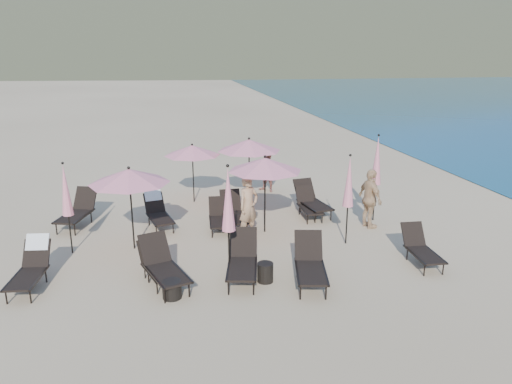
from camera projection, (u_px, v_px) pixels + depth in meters
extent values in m
plane|color=#D6BA8C|center=(279.00, 273.00, 12.55)|extent=(800.00, 800.00, 0.00)
cone|color=brown|center=(254.00, 7.00, 298.31)|extent=(690.00, 690.00, 55.00)
cone|color=brown|center=(425.00, 30.00, 354.80)|extent=(280.00, 280.00, 32.00)
cube|color=beige|center=(74.00, 21.00, 289.87)|extent=(18.00, 16.00, 38.00)
cube|color=black|center=(26.00, 279.00, 11.42)|extent=(0.77, 1.27, 0.05)
cube|color=black|center=(37.00, 253.00, 12.11)|extent=(0.67, 0.53, 0.62)
cylinder|color=black|center=(6.00, 297.00, 10.98)|extent=(0.04, 0.04, 0.34)
cylinder|color=black|center=(24.00, 276.00, 11.96)|extent=(0.04, 0.04, 0.34)
cylinder|color=black|center=(30.00, 296.00, 11.01)|extent=(0.04, 0.04, 0.34)
cylinder|color=black|center=(46.00, 276.00, 11.99)|extent=(0.04, 0.04, 0.34)
cube|color=black|center=(13.00, 278.00, 11.45)|extent=(0.22, 1.34, 0.04)
cube|color=black|center=(40.00, 277.00, 11.48)|extent=(0.22, 1.34, 0.04)
cube|color=white|center=(37.00, 242.00, 12.18)|extent=(0.57, 0.35, 0.37)
cube|color=black|center=(160.00, 272.00, 11.87)|extent=(0.86, 1.20, 0.04)
cube|color=black|center=(150.00, 251.00, 12.40)|extent=(0.65, 0.56, 0.56)
cylinder|color=black|center=(157.00, 288.00, 11.43)|extent=(0.03, 0.03, 0.31)
cylinder|color=black|center=(145.00, 273.00, 12.20)|extent=(0.03, 0.03, 0.31)
cylinder|color=black|center=(176.00, 283.00, 11.65)|extent=(0.03, 0.03, 0.31)
cylinder|color=black|center=(163.00, 269.00, 12.42)|extent=(0.03, 0.03, 0.31)
cube|color=black|center=(148.00, 273.00, 11.77)|extent=(0.40, 1.17, 0.04)
cube|color=black|center=(170.00, 268.00, 12.03)|extent=(0.40, 1.17, 0.04)
cube|color=black|center=(168.00, 275.00, 11.55)|extent=(1.07, 1.49, 0.06)
cube|color=black|center=(155.00, 248.00, 12.21)|extent=(0.81, 0.69, 0.69)
cylinder|color=black|center=(165.00, 295.00, 11.01)|extent=(0.04, 0.04, 0.38)
cylinder|color=black|center=(148.00, 275.00, 11.97)|extent=(0.04, 0.04, 0.38)
cylinder|color=black|center=(189.00, 289.00, 11.28)|extent=(0.04, 0.04, 0.38)
cylinder|color=black|center=(171.00, 270.00, 12.24)|extent=(0.04, 0.04, 0.38)
cube|color=black|center=(153.00, 276.00, 11.44)|extent=(0.51, 1.45, 0.04)
cube|color=black|center=(181.00, 270.00, 11.76)|extent=(0.51, 1.45, 0.04)
cube|color=black|center=(242.00, 269.00, 11.85)|extent=(0.95, 1.44, 0.06)
cube|color=black|center=(243.00, 242.00, 12.61)|extent=(0.78, 0.64, 0.68)
cylinder|color=black|center=(228.00, 287.00, 11.38)|extent=(0.04, 0.04, 0.37)
cylinder|color=black|center=(232.00, 266.00, 12.47)|extent=(0.04, 0.04, 0.37)
cylinder|color=black|center=(254.00, 287.00, 11.37)|extent=(0.04, 0.04, 0.37)
cylinder|color=black|center=(254.00, 266.00, 12.46)|extent=(0.04, 0.04, 0.37)
cube|color=black|center=(228.00, 268.00, 11.91)|extent=(0.36, 1.46, 0.04)
cube|color=black|center=(256.00, 268.00, 11.90)|extent=(0.36, 1.46, 0.04)
cube|color=black|center=(311.00, 273.00, 11.64)|extent=(0.95, 1.44, 0.06)
cube|color=black|center=(308.00, 245.00, 12.40)|extent=(0.78, 0.64, 0.68)
cylinder|color=black|center=(300.00, 292.00, 11.17)|extent=(0.04, 0.04, 0.37)
cylinder|color=black|center=(297.00, 270.00, 12.26)|extent=(0.04, 0.04, 0.37)
cylinder|color=black|center=(326.00, 292.00, 11.17)|extent=(0.04, 0.04, 0.37)
cylinder|color=black|center=(320.00, 270.00, 12.25)|extent=(0.04, 0.04, 0.37)
cube|color=black|center=(297.00, 272.00, 11.70)|extent=(0.36, 1.46, 0.04)
cube|color=black|center=(325.00, 272.00, 11.69)|extent=(0.36, 1.46, 0.04)
cube|color=black|center=(425.00, 255.00, 12.76)|extent=(0.66, 1.18, 0.05)
cube|color=black|center=(413.00, 234.00, 13.41)|extent=(0.62, 0.47, 0.59)
cylinder|color=black|center=(424.00, 270.00, 12.32)|extent=(0.03, 0.03, 0.32)
cylinder|color=black|center=(407.00, 254.00, 13.25)|extent=(0.03, 0.03, 0.32)
cylinder|color=black|center=(443.00, 269.00, 12.39)|extent=(0.03, 0.03, 0.32)
cylinder|color=black|center=(425.00, 253.00, 13.32)|extent=(0.03, 0.03, 0.32)
cube|color=black|center=(414.00, 255.00, 12.76)|extent=(0.11, 1.29, 0.04)
cube|color=black|center=(435.00, 254.00, 12.84)|extent=(0.11, 1.29, 0.04)
cube|color=black|center=(73.00, 217.00, 15.46)|extent=(1.08, 1.49, 0.06)
cube|color=black|center=(85.00, 198.00, 16.22)|extent=(0.81, 0.70, 0.69)
cylinder|color=black|center=(56.00, 229.00, 15.01)|extent=(0.04, 0.04, 0.38)
cylinder|color=black|center=(74.00, 216.00, 16.11)|extent=(0.04, 0.04, 0.38)
cylinder|color=black|center=(75.00, 230.00, 14.95)|extent=(0.04, 0.04, 0.38)
cylinder|color=black|center=(91.00, 217.00, 16.04)|extent=(0.04, 0.04, 0.38)
cube|color=black|center=(64.00, 215.00, 15.54)|extent=(0.52, 1.44, 0.04)
cube|color=black|center=(85.00, 216.00, 15.47)|extent=(0.52, 1.44, 0.04)
cube|color=black|center=(161.00, 219.00, 15.40)|extent=(0.85, 1.29, 0.05)
cube|color=black|center=(154.00, 203.00, 16.01)|extent=(0.69, 0.57, 0.61)
cylinder|color=black|center=(156.00, 231.00, 14.91)|extent=(0.04, 0.04, 0.34)
cylinder|color=black|center=(149.00, 220.00, 15.80)|extent=(0.04, 0.04, 0.34)
cylinder|color=black|center=(173.00, 228.00, 15.11)|extent=(0.04, 0.04, 0.34)
cylinder|color=black|center=(165.00, 218.00, 16.00)|extent=(0.04, 0.04, 0.34)
cube|color=black|center=(151.00, 219.00, 15.32)|extent=(0.32, 1.31, 0.04)
cube|color=black|center=(170.00, 217.00, 15.55)|extent=(0.32, 1.31, 0.04)
cube|color=white|center=(153.00, 195.00, 16.07)|extent=(0.58, 0.39, 0.37)
cube|color=black|center=(219.00, 222.00, 15.19)|extent=(0.66, 1.15, 0.05)
cube|color=black|center=(218.00, 206.00, 15.82)|extent=(0.60, 0.46, 0.57)
cylinder|color=black|center=(212.00, 233.00, 14.77)|extent=(0.03, 0.03, 0.31)
cylinder|color=black|center=(211.00, 222.00, 15.68)|extent=(0.03, 0.03, 0.31)
cylinder|color=black|center=(228.00, 232.00, 14.83)|extent=(0.03, 0.03, 0.31)
cylinder|color=black|center=(226.00, 222.00, 15.73)|extent=(0.03, 0.03, 0.31)
cube|color=black|center=(210.00, 222.00, 15.20)|extent=(0.14, 1.24, 0.04)
cube|color=black|center=(228.00, 221.00, 15.26)|extent=(0.14, 1.24, 0.04)
cube|color=black|center=(235.00, 218.00, 15.45)|extent=(0.66, 1.26, 0.05)
cube|color=black|center=(230.00, 200.00, 16.15)|extent=(0.65, 0.48, 0.65)
cylinder|color=black|center=(229.00, 230.00, 14.95)|extent=(0.04, 0.04, 0.36)
cylinder|color=black|center=(224.00, 218.00, 15.97)|extent=(0.04, 0.04, 0.36)
cylinder|color=black|center=(247.00, 229.00, 15.06)|extent=(0.04, 0.04, 0.36)
cylinder|color=black|center=(240.00, 217.00, 16.08)|extent=(0.04, 0.04, 0.36)
cube|color=black|center=(225.00, 217.00, 15.43)|extent=(0.05, 1.42, 0.04)
cube|color=black|center=(244.00, 216.00, 15.56)|extent=(0.05, 1.42, 0.04)
cube|color=black|center=(311.00, 209.00, 16.34)|extent=(0.60, 1.14, 0.05)
cube|color=black|center=(305.00, 195.00, 16.98)|extent=(0.59, 0.44, 0.58)
cylinder|color=black|center=(307.00, 220.00, 15.90)|extent=(0.03, 0.03, 0.32)
cylinder|color=black|center=(299.00, 210.00, 16.81)|extent=(0.03, 0.03, 0.32)
cylinder|color=black|center=(322.00, 219.00, 15.99)|extent=(0.03, 0.03, 0.32)
cylinder|color=black|center=(313.00, 209.00, 16.90)|extent=(0.03, 0.03, 0.32)
cube|color=black|center=(302.00, 209.00, 16.33)|extent=(0.06, 1.27, 0.04)
cube|color=black|center=(319.00, 208.00, 16.43)|extent=(0.06, 1.27, 0.04)
cube|color=black|center=(316.00, 205.00, 16.57)|extent=(0.88, 1.41, 0.05)
cube|color=black|center=(304.00, 189.00, 17.28)|extent=(0.75, 0.60, 0.68)
cylinder|color=black|center=(315.00, 217.00, 16.04)|extent=(0.04, 0.04, 0.37)
cylinder|color=black|center=(300.00, 207.00, 17.06)|extent=(0.04, 0.04, 0.37)
cylinder|color=black|center=(331.00, 215.00, 16.23)|extent=(0.04, 0.04, 0.37)
cylinder|color=black|center=(315.00, 205.00, 17.25)|extent=(0.04, 0.04, 0.37)
cube|color=black|center=(306.00, 206.00, 16.51)|extent=(0.27, 1.47, 0.04)
cube|color=black|center=(324.00, 204.00, 16.73)|extent=(0.27, 1.47, 0.04)
cylinder|color=black|center=(132.00, 211.00, 13.75)|extent=(0.05, 0.05, 2.21)
cone|color=pink|center=(129.00, 176.00, 13.46)|extent=(2.21, 2.21, 0.40)
sphere|color=black|center=(129.00, 168.00, 13.40)|extent=(0.08, 0.08, 0.08)
cylinder|color=black|center=(265.00, 197.00, 15.00)|extent=(0.05, 0.05, 2.23)
cone|color=pink|center=(265.00, 164.00, 14.72)|extent=(2.23, 2.23, 0.40)
sphere|color=black|center=(265.00, 157.00, 14.65)|extent=(0.08, 0.08, 0.08)
cylinder|color=black|center=(193.00, 175.00, 17.97)|extent=(0.04, 0.04, 2.01)
cone|color=pink|center=(192.00, 150.00, 17.71)|extent=(2.01, 2.01, 0.36)
sphere|color=black|center=(192.00, 144.00, 17.65)|extent=(0.08, 0.08, 0.08)
cylinder|color=black|center=(249.00, 173.00, 17.76)|extent=(0.05, 0.05, 2.24)
cone|color=pink|center=(249.00, 145.00, 17.48)|extent=(2.24, 2.24, 0.41)
sphere|color=black|center=(249.00, 138.00, 17.41)|extent=(0.09, 0.09, 0.09)
cylinder|color=black|center=(229.00, 254.00, 12.15)|extent=(0.04, 0.04, 1.23)
cone|color=pink|center=(228.00, 199.00, 11.76)|extent=(0.33, 0.33, 1.56)
sphere|color=black|center=(228.00, 166.00, 11.53)|extent=(0.08, 0.08, 0.08)
cylinder|color=black|center=(374.00, 202.00, 16.16)|extent=(0.04, 0.04, 1.22)
cone|color=pink|center=(377.00, 161.00, 15.77)|extent=(0.33, 0.33, 1.55)
sphere|color=black|center=(379.00, 135.00, 15.54)|extent=(0.08, 0.08, 0.08)
cylinder|color=black|center=(71.00, 234.00, 13.59)|extent=(0.04, 0.04, 1.10)
cone|color=pink|center=(66.00, 190.00, 13.24)|extent=(0.30, 0.30, 1.40)
sphere|color=black|center=(63.00, 163.00, 13.03)|extent=(0.07, 0.07, 0.07)
cylinder|color=black|center=(347.00, 225.00, 14.25)|extent=(0.04, 0.04, 1.13)
cone|color=pink|center=(349.00, 182.00, 13.89)|extent=(0.31, 0.31, 1.44)
sphere|color=black|center=(350.00, 155.00, 13.68)|extent=(0.07, 0.07, 0.07)
cylinder|color=black|center=(172.00, 289.00, 11.24)|extent=(0.43, 0.43, 0.42)
cylinder|color=black|center=(265.00, 272.00, 12.01)|extent=(0.39, 0.39, 0.48)
imported|color=tan|center=(248.00, 207.00, 14.66)|extent=(0.82, 0.72, 1.87)
imported|color=#AE6859|center=(268.00, 172.00, 19.33)|extent=(0.97, 0.97, 1.59)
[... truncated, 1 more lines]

